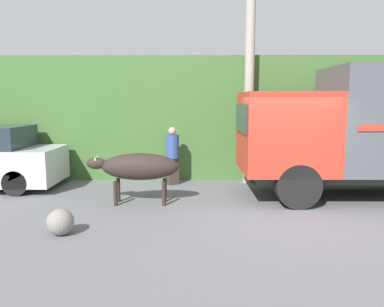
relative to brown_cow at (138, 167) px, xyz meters
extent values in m
plane|color=slate|center=(3.34, -0.76, -0.88)|extent=(60.00, 60.00, 0.00)
cube|color=#426B33|center=(3.34, 5.30, 1.00)|extent=(32.00, 5.19, 3.77)
cube|color=#2D2D2D|center=(6.05, 0.58, -0.28)|extent=(6.53, 1.79, 0.18)
cube|color=red|center=(3.56, 0.58, 0.78)|extent=(2.13, 2.24, 1.94)
cube|color=#232D38|center=(2.48, 0.58, 1.13)|extent=(0.04, 1.90, 0.68)
cylinder|color=black|center=(3.67, -0.29, -0.37)|extent=(1.02, 0.49, 1.02)
ellipsoid|color=#2D231E|center=(0.05, 0.00, 0.01)|extent=(1.81, 0.63, 0.63)
ellipsoid|color=#2D231E|center=(-0.98, 0.00, 0.09)|extent=(0.47, 0.28, 0.28)
cone|color=#B7AD93|center=(-0.98, -0.11, 0.23)|extent=(0.06, 0.06, 0.11)
cone|color=#B7AD93|center=(-0.98, 0.11, 0.23)|extent=(0.06, 0.06, 0.11)
cylinder|color=#2D231E|center=(-0.52, -0.17, -0.60)|extent=(0.09, 0.09, 0.58)
cylinder|color=#2D231E|center=(-0.52, 0.17, -0.60)|extent=(0.09, 0.09, 0.58)
cylinder|color=#2D231E|center=(0.61, -0.17, -0.60)|extent=(0.09, 0.09, 0.58)
cylinder|color=#2D231E|center=(0.61, 0.17, -0.60)|extent=(0.09, 0.09, 0.58)
cylinder|color=black|center=(-3.27, 0.80, -0.55)|extent=(0.66, 0.30, 0.66)
cube|color=#38332D|center=(0.70, 2.08, -0.49)|extent=(0.38, 0.34, 0.78)
cylinder|color=#334C8C|center=(0.70, 2.08, 0.23)|extent=(0.51, 0.51, 0.68)
sphere|color=tan|center=(0.70, 2.08, 0.68)|extent=(0.22, 0.22, 0.22)
cylinder|color=#9E998E|center=(2.92, 2.35, 2.57)|extent=(0.28, 0.28, 6.90)
sphere|color=gray|center=(-1.13, -2.10, -0.64)|extent=(0.49, 0.49, 0.49)
camera|label=1|loc=(1.27, -8.65, 1.54)|focal=35.00mm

